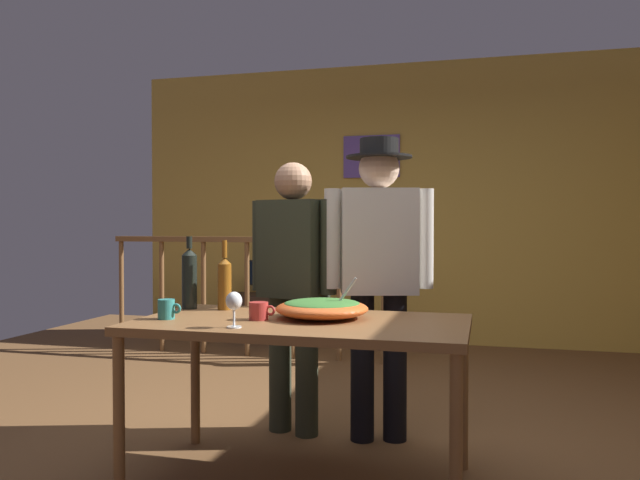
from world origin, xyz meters
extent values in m
plane|color=brown|center=(0.00, 0.00, 0.00)|extent=(8.15, 8.15, 0.00)
cube|color=gold|center=(0.00, 3.13, 1.41)|extent=(5.75, 0.10, 2.82)
cube|color=#684CAA|center=(-0.38, 3.07, 1.89)|extent=(0.58, 0.03, 0.43)
cylinder|color=brown|center=(-2.62, 2.06, 0.52)|extent=(0.04, 0.04, 1.03)
cylinder|color=brown|center=(-2.19, 2.06, 0.52)|extent=(0.04, 0.04, 1.03)
cylinder|color=brown|center=(-1.77, 2.06, 0.52)|extent=(0.04, 0.04, 1.03)
cylinder|color=brown|center=(-1.34, 2.06, 0.52)|extent=(0.04, 0.04, 1.03)
cylinder|color=brown|center=(-0.91, 2.06, 0.52)|extent=(0.04, 0.04, 1.03)
cylinder|color=brown|center=(-0.48, 2.06, 0.52)|extent=(0.04, 0.04, 1.03)
cylinder|color=brown|center=(-0.05, 2.06, 0.52)|extent=(0.04, 0.04, 1.03)
cube|color=brown|center=(-1.34, 2.06, 1.06)|extent=(2.65, 0.07, 0.05)
cube|color=brown|center=(-0.05, 2.06, 0.57)|extent=(0.10, 0.10, 1.13)
cube|color=#38281E|center=(-1.35, 2.78, 0.24)|extent=(0.90, 0.40, 0.48)
cube|color=black|center=(-1.35, 2.78, 0.49)|extent=(0.20, 0.12, 0.02)
cylinder|color=black|center=(-1.35, 2.78, 0.54)|extent=(0.03, 0.03, 0.08)
cube|color=black|center=(-1.35, 2.75, 0.70)|extent=(0.46, 0.06, 0.25)
cube|color=black|center=(-1.35, 2.73, 0.70)|extent=(0.43, 0.01, 0.23)
cube|color=brown|center=(-0.05, -0.53, 0.73)|extent=(1.50, 0.81, 0.04)
cylinder|color=brown|center=(-0.76, -0.90, 0.36)|extent=(0.05, 0.05, 0.71)
cylinder|color=brown|center=(0.65, -0.90, 0.36)|extent=(0.05, 0.05, 0.71)
cylinder|color=brown|center=(-0.76, -0.16, 0.36)|extent=(0.05, 0.05, 0.71)
cylinder|color=brown|center=(0.65, -0.16, 0.36)|extent=(0.05, 0.05, 0.71)
ellipsoid|color=#DB5B23|center=(0.02, -0.45, 0.80)|extent=(0.43, 0.43, 0.09)
ellipsoid|color=#38702D|center=(0.02, -0.45, 0.82)|extent=(0.35, 0.35, 0.04)
cylinder|color=silver|center=(0.11, -0.45, 0.84)|extent=(0.16, 0.01, 0.22)
cylinder|color=silver|center=(-0.27, -0.81, 0.75)|extent=(0.06, 0.06, 0.01)
cylinder|color=silver|center=(-0.27, -0.81, 0.80)|extent=(0.01, 0.01, 0.08)
ellipsoid|color=silver|center=(-0.27, -0.81, 0.87)|extent=(0.07, 0.07, 0.08)
cylinder|color=brown|center=(-0.54, -0.29, 0.87)|extent=(0.07, 0.07, 0.23)
cone|color=brown|center=(-0.54, -0.29, 1.00)|extent=(0.07, 0.07, 0.03)
cylinder|color=brown|center=(-0.54, -0.29, 1.06)|extent=(0.03, 0.03, 0.09)
cylinder|color=black|center=(-0.73, -0.30, 0.89)|extent=(0.08, 0.08, 0.28)
cone|color=black|center=(-0.73, -0.30, 1.05)|extent=(0.08, 0.08, 0.04)
cylinder|color=black|center=(-0.73, -0.30, 1.10)|extent=(0.03, 0.03, 0.06)
cylinder|color=teal|center=(-0.67, -0.66, 0.80)|extent=(0.08, 0.08, 0.09)
torus|color=teal|center=(-0.62, -0.66, 0.80)|extent=(0.05, 0.01, 0.05)
cylinder|color=#B7332D|center=(-0.25, -0.57, 0.79)|extent=(0.09, 0.09, 0.08)
torus|color=#B7332D|center=(-0.19, -0.57, 0.80)|extent=(0.05, 0.01, 0.05)
cylinder|color=#2D3323|center=(-0.21, 0.11, 0.39)|extent=(0.13, 0.13, 0.78)
cylinder|color=#2D3323|center=(-0.39, 0.16, 0.39)|extent=(0.13, 0.13, 0.78)
cube|color=#2D3323|center=(-0.30, 0.14, 1.05)|extent=(0.41, 0.31, 0.55)
cylinder|color=#2D3323|center=(-0.08, 0.07, 1.07)|extent=(0.09, 0.09, 0.52)
cylinder|color=#2D3323|center=(-0.52, 0.20, 1.07)|extent=(0.09, 0.09, 0.52)
sphere|color=#A37556|center=(-0.30, 0.14, 1.43)|extent=(0.21, 0.21, 0.21)
cylinder|color=black|center=(0.28, 0.16, 0.41)|extent=(0.13, 0.13, 0.81)
cylinder|color=black|center=(0.10, 0.11, 0.41)|extent=(0.13, 0.13, 0.81)
cube|color=beige|center=(0.19, 0.14, 1.10)|extent=(0.45, 0.32, 0.57)
cylinder|color=beige|center=(0.44, 0.21, 1.11)|extent=(0.09, 0.09, 0.55)
cylinder|color=beige|center=(-0.05, 0.07, 1.11)|extent=(0.09, 0.09, 0.55)
sphere|color=beige|center=(0.19, 0.14, 1.50)|extent=(0.22, 0.22, 0.22)
cylinder|color=black|center=(0.19, 0.14, 1.56)|extent=(0.36, 0.36, 0.01)
cylinder|color=black|center=(0.19, 0.14, 1.61)|extent=(0.21, 0.21, 0.10)
camera|label=1|loc=(0.76, -3.27, 1.18)|focal=35.36mm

